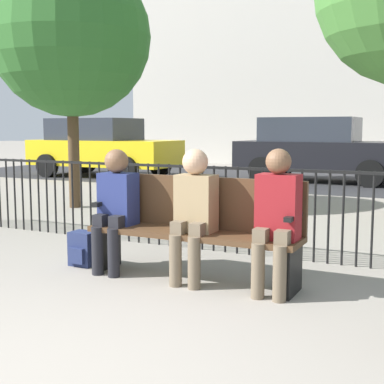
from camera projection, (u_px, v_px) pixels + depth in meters
name	position (u px, v px, depth m)	size (l,w,h in m)	color
park_bench	(196.00, 224.00, 4.82)	(1.96, 0.45, 0.92)	#4C331E
seated_person_0	(115.00, 203.00, 5.03)	(0.34, 0.39, 1.16)	black
seated_person_1	(194.00, 207.00, 4.66)	(0.34, 0.39, 1.18)	brown
seated_person_2	(276.00, 214.00, 4.33)	(0.34, 0.39, 1.20)	brown
backpack	(83.00, 249.00, 5.31)	(0.25, 0.23, 0.34)	navy
fence_railing	(238.00, 203.00, 5.76)	(9.01, 0.03, 0.95)	black
tree_1	(71.00, 37.00, 8.87)	(2.66, 2.66, 4.20)	#4C3823
street_surface	(363.00, 182.00, 13.38)	(24.00, 6.00, 0.01)	#2B2B2D
parked_car_0	(101.00, 146.00, 14.91)	(4.20, 1.94, 1.62)	yellow
parked_car_2	(319.00, 148.00, 13.49)	(4.20, 1.94, 1.62)	black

